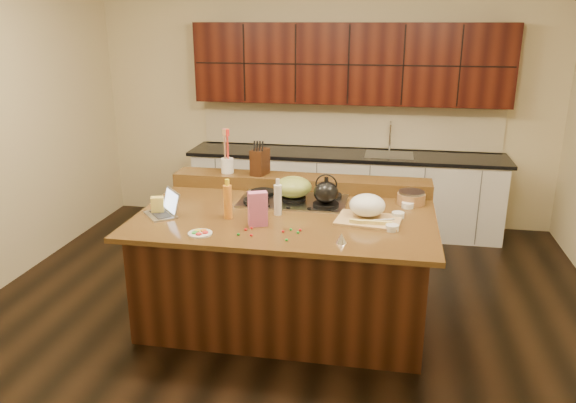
# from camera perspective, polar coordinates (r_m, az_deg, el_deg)

# --- Properties ---
(room) EXTENTS (5.52, 5.02, 2.72)m
(room) POSITION_cam_1_polar(r_m,az_deg,el_deg) (4.48, -0.12, 4.07)
(room) COLOR black
(room) RESTS_ON ground
(island) EXTENTS (2.40, 1.60, 0.92)m
(island) POSITION_cam_1_polar(r_m,az_deg,el_deg) (4.77, -0.11, -6.32)
(island) COLOR black
(island) RESTS_ON ground
(back_ledge) EXTENTS (2.40, 0.30, 0.12)m
(back_ledge) POSITION_cam_1_polar(r_m,az_deg,el_deg) (5.24, 1.29, 1.95)
(back_ledge) COLOR black
(back_ledge) RESTS_ON island
(cooktop) EXTENTS (0.92, 0.52, 0.05)m
(cooktop) POSITION_cam_1_polar(r_m,az_deg,el_deg) (4.87, 0.53, 0.17)
(cooktop) COLOR gray
(cooktop) RESTS_ON island
(back_counter) EXTENTS (3.70, 0.66, 2.40)m
(back_counter) POSITION_cam_1_polar(r_m,az_deg,el_deg) (6.67, 5.95, 5.39)
(back_counter) COLOR silver
(back_counter) RESTS_ON ground
(kettle) EXTENTS (0.26, 0.26, 0.19)m
(kettle) POSITION_cam_1_polar(r_m,az_deg,el_deg) (4.67, 3.89, 0.93)
(kettle) COLOR black
(kettle) RESTS_ON cooktop
(green_bowl) EXTENTS (0.42, 0.42, 0.18)m
(green_bowl) POSITION_cam_1_polar(r_m,az_deg,el_deg) (4.84, 0.54, 1.49)
(green_bowl) COLOR olive
(green_bowl) RESTS_ON cooktop
(laptop) EXTENTS (0.36, 0.36, 0.20)m
(laptop) POSITION_cam_1_polar(r_m,az_deg,el_deg) (4.64, -12.35, -0.69)
(laptop) COLOR #B7B7BC
(laptop) RESTS_ON island
(oil_bottle) EXTENTS (0.07, 0.07, 0.27)m
(oil_bottle) POSITION_cam_1_polar(r_m,az_deg,el_deg) (4.46, -6.14, -0.03)
(oil_bottle) COLOR orange
(oil_bottle) RESTS_ON island
(vinegar_bottle) EXTENTS (0.07, 0.07, 0.25)m
(vinegar_bottle) POSITION_cam_1_polar(r_m,az_deg,el_deg) (4.51, -1.04, 0.17)
(vinegar_bottle) COLOR silver
(vinegar_bottle) RESTS_ON island
(wooden_tray) EXTENTS (0.53, 0.42, 0.20)m
(wooden_tray) POSITION_cam_1_polar(r_m,az_deg,el_deg) (4.46, 8.09, -0.72)
(wooden_tray) COLOR tan
(wooden_tray) RESTS_ON island
(ramekin_a) EXTENTS (0.13, 0.13, 0.04)m
(ramekin_a) POSITION_cam_1_polar(r_m,az_deg,el_deg) (4.28, 10.54, -2.63)
(ramekin_a) COLOR white
(ramekin_a) RESTS_ON island
(ramekin_b) EXTENTS (0.12, 0.12, 0.04)m
(ramekin_b) POSITION_cam_1_polar(r_m,az_deg,el_deg) (4.56, 11.11, -1.36)
(ramekin_b) COLOR white
(ramekin_b) RESTS_ON island
(ramekin_c) EXTENTS (0.10, 0.10, 0.04)m
(ramekin_c) POSITION_cam_1_polar(r_m,az_deg,el_deg) (4.82, 12.06, -0.37)
(ramekin_c) COLOR white
(ramekin_c) RESTS_ON island
(strainer_bowl) EXTENTS (0.30, 0.30, 0.09)m
(strainer_bowl) POSITION_cam_1_polar(r_m,az_deg,el_deg) (4.93, 12.40, 0.30)
(strainer_bowl) COLOR #996B3F
(strainer_bowl) RESTS_ON island
(kitchen_timer) EXTENTS (0.10, 0.10, 0.07)m
(kitchen_timer) POSITION_cam_1_polar(r_m,az_deg,el_deg) (3.99, 5.44, -3.72)
(kitchen_timer) COLOR silver
(kitchen_timer) RESTS_ON island
(pink_bag) EXTENTS (0.16, 0.13, 0.27)m
(pink_bag) POSITION_cam_1_polar(r_m,az_deg,el_deg) (4.28, -3.09, -0.76)
(pink_bag) COLOR #C95E8E
(pink_bag) RESTS_ON island
(candy_plate) EXTENTS (0.21, 0.21, 0.01)m
(candy_plate) POSITION_cam_1_polar(r_m,az_deg,el_deg) (4.19, -8.92, -3.22)
(candy_plate) COLOR white
(candy_plate) RESTS_ON island
(package_box) EXTENTS (0.12, 0.10, 0.14)m
(package_box) POSITION_cam_1_polar(r_m,az_deg,el_deg) (4.68, -13.12, -0.37)
(package_box) COLOR #DDC14E
(package_box) RESTS_ON island
(utensil_crock) EXTENTS (0.13, 0.13, 0.14)m
(utensil_crock) POSITION_cam_1_polar(r_m,az_deg,el_deg) (5.36, -6.18, 3.65)
(utensil_crock) COLOR white
(utensil_crock) RESTS_ON back_ledge
(knife_block) EXTENTS (0.16, 0.22, 0.24)m
(knife_block) POSITION_cam_1_polar(r_m,az_deg,el_deg) (5.26, -2.86, 4.04)
(knife_block) COLOR black
(knife_block) RESTS_ON back_ledge
(gumdrop_0) EXTENTS (0.02, 0.02, 0.02)m
(gumdrop_0) POSITION_cam_1_polar(r_m,az_deg,el_deg) (4.22, -4.33, -2.84)
(gumdrop_0) COLOR red
(gumdrop_0) RESTS_ON island
(gumdrop_1) EXTENTS (0.02, 0.02, 0.02)m
(gumdrop_1) POSITION_cam_1_polar(r_m,az_deg,el_deg) (4.13, -5.07, -3.34)
(gumdrop_1) COLOR #198C26
(gumdrop_1) RESTS_ON island
(gumdrop_2) EXTENTS (0.02, 0.02, 0.02)m
(gumdrop_2) POSITION_cam_1_polar(r_m,az_deg,el_deg) (4.17, -0.52, -3.05)
(gumdrop_2) COLOR red
(gumdrop_2) RESTS_ON island
(gumdrop_3) EXTENTS (0.02, 0.02, 0.02)m
(gumdrop_3) POSITION_cam_1_polar(r_m,az_deg,el_deg) (4.01, -0.15, -3.92)
(gumdrop_3) COLOR #198C26
(gumdrop_3) RESTS_ON island
(gumdrop_4) EXTENTS (0.02, 0.02, 0.02)m
(gumdrop_4) POSITION_cam_1_polar(r_m,az_deg,el_deg) (4.10, -3.76, -3.43)
(gumdrop_4) COLOR red
(gumdrop_4) RESTS_ON island
(gumdrop_5) EXTENTS (0.02, 0.02, 0.02)m
(gumdrop_5) POSITION_cam_1_polar(r_m,az_deg,el_deg) (4.21, 0.29, -2.86)
(gumdrop_5) COLOR #198C26
(gumdrop_5) RESTS_ON island
(gumdrop_6) EXTENTS (0.02, 0.02, 0.02)m
(gumdrop_6) POSITION_cam_1_polar(r_m,az_deg,el_deg) (4.24, -3.73, -2.70)
(gumdrop_6) COLOR red
(gumdrop_6) RESTS_ON island
(gumdrop_7) EXTENTS (0.02, 0.02, 0.02)m
(gumdrop_7) POSITION_cam_1_polar(r_m,az_deg,el_deg) (4.15, 1.02, -3.16)
(gumdrop_7) COLOR #198C26
(gumdrop_7) RESTS_ON island
(gumdrop_8) EXTENTS (0.02, 0.02, 0.02)m
(gumdrop_8) POSITION_cam_1_polar(r_m,az_deg,el_deg) (4.20, 1.25, -2.90)
(gumdrop_8) COLOR red
(gumdrop_8) RESTS_ON island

